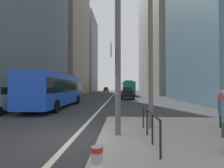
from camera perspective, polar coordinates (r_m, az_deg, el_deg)
ground_plane at (r=26.31m, az=-0.98°, el=-5.33°), size 160.00×160.00×0.00m
lane_centre_line at (r=36.28m, az=0.11°, el=-4.16°), size 0.20×80.00×0.01m
office_tower_left_mid at (r=57.82m, az=-16.94°, el=25.10°), size 13.33×20.65×54.83m
office_tower_left_far at (r=75.29m, az=-10.94°, el=9.84°), size 13.21×18.49×32.38m
office_tower_right_mid at (r=56.92m, az=19.89°, el=23.68°), size 13.32×24.23×51.47m
office_tower_right_far at (r=80.10m, az=14.24°, el=14.30°), size 11.52×24.30×46.32m
city_bus_blue_oncoming at (r=17.15m, az=-18.24°, el=-1.41°), size 2.91×11.12×3.40m
sedan_white_oncoming at (r=15.25m, az=-33.43°, el=-4.51°), size 2.15×4.36×1.94m
city_bus_red_receding at (r=39.36m, az=5.39°, el=-1.25°), size 2.90×10.91×3.40m
car_oncoming_mid at (r=66.44m, az=-2.00°, el=-1.91°), size 2.09×4.53×1.94m
car_receding_near at (r=27.67m, az=5.10°, el=-3.07°), size 2.20×4.65×1.94m
traffic_signal_gantry at (r=6.95m, az=-13.85°, el=16.81°), size 5.54×0.65×6.00m
street_lamp_post at (r=8.30m, az=13.01°, el=22.62°), size 5.50×0.32×8.00m
pedestrian_railing at (r=6.03m, az=12.70°, el=-11.65°), size 0.06×3.22×0.98m
pedestrian_walking at (r=8.88m, az=33.78°, el=-6.46°), size 0.43×0.44×1.69m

